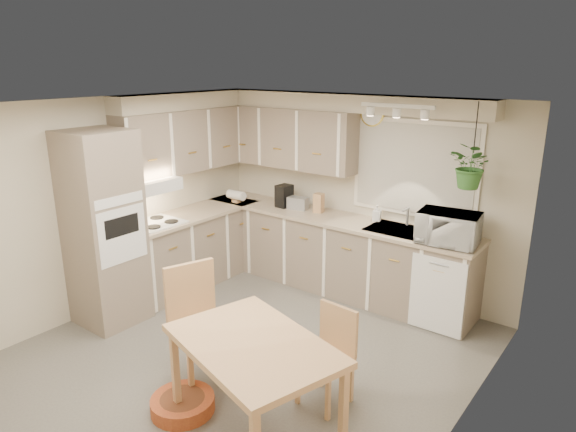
% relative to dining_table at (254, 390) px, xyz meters
% --- Properties ---
extents(floor, '(4.20, 4.20, 0.00)m').
position_rel_dining_table_xyz_m(floor, '(-0.81, 0.84, -0.40)').
color(floor, '#68655C').
rests_on(floor, ground).
extents(ceiling, '(4.20, 4.20, 0.00)m').
position_rel_dining_table_xyz_m(ceiling, '(-0.81, 0.84, 2.00)').
color(ceiling, white).
rests_on(ceiling, wall_back).
extents(wall_back, '(4.00, 0.04, 2.40)m').
position_rel_dining_table_xyz_m(wall_back, '(-0.81, 2.94, 0.80)').
color(wall_back, beige).
rests_on(wall_back, floor).
extents(wall_front, '(4.00, 0.04, 2.40)m').
position_rel_dining_table_xyz_m(wall_front, '(-0.81, -1.26, 0.80)').
color(wall_front, beige).
rests_on(wall_front, floor).
extents(wall_left, '(0.04, 4.20, 2.40)m').
position_rel_dining_table_xyz_m(wall_left, '(-2.81, 0.84, 0.80)').
color(wall_left, beige).
rests_on(wall_left, floor).
extents(wall_right, '(0.04, 4.20, 2.40)m').
position_rel_dining_table_xyz_m(wall_right, '(1.19, 0.84, 0.80)').
color(wall_right, beige).
rests_on(wall_right, floor).
extents(base_cab_left, '(0.60, 1.85, 0.90)m').
position_rel_dining_table_xyz_m(base_cab_left, '(-2.51, 1.71, 0.05)').
color(base_cab_left, gray).
rests_on(base_cab_left, floor).
extents(base_cab_back, '(3.60, 0.60, 0.90)m').
position_rel_dining_table_xyz_m(base_cab_back, '(-1.01, 2.64, 0.05)').
color(base_cab_back, gray).
rests_on(base_cab_back, floor).
extents(counter_left, '(0.64, 1.89, 0.04)m').
position_rel_dining_table_xyz_m(counter_left, '(-2.50, 1.71, 0.52)').
color(counter_left, '#BEAC8A').
rests_on(counter_left, base_cab_left).
extents(counter_back, '(3.64, 0.64, 0.04)m').
position_rel_dining_table_xyz_m(counter_back, '(-1.01, 2.63, 0.52)').
color(counter_back, '#BEAC8A').
rests_on(counter_back, base_cab_back).
extents(oven_stack, '(0.65, 0.65, 2.10)m').
position_rel_dining_table_xyz_m(oven_stack, '(-2.49, 0.46, 0.65)').
color(oven_stack, gray).
rests_on(oven_stack, floor).
extents(wall_oven_face, '(0.02, 0.56, 0.58)m').
position_rel_dining_table_xyz_m(wall_oven_face, '(-2.17, 0.46, 0.65)').
color(wall_oven_face, white).
rests_on(wall_oven_face, oven_stack).
extents(upper_cab_left, '(0.35, 2.00, 0.75)m').
position_rel_dining_table_xyz_m(upper_cab_left, '(-2.64, 1.84, 1.42)').
color(upper_cab_left, gray).
rests_on(upper_cab_left, wall_left).
extents(upper_cab_back, '(2.00, 0.35, 0.75)m').
position_rel_dining_table_xyz_m(upper_cab_back, '(-1.81, 2.76, 1.42)').
color(upper_cab_back, gray).
rests_on(upper_cab_back, wall_back).
extents(soffit_left, '(0.30, 2.00, 0.20)m').
position_rel_dining_table_xyz_m(soffit_left, '(-2.66, 1.84, 1.90)').
color(soffit_left, beige).
rests_on(soffit_left, wall_left).
extents(soffit_back, '(3.60, 0.30, 0.20)m').
position_rel_dining_table_xyz_m(soffit_back, '(-1.01, 2.79, 1.90)').
color(soffit_back, beige).
rests_on(soffit_back, wall_back).
extents(cooktop, '(0.52, 0.58, 0.02)m').
position_rel_dining_table_xyz_m(cooktop, '(-2.49, 1.14, 0.54)').
color(cooktop, white).
rests_on(cooktop, counter_left).
extents(range_hood, '(0.40, 0.60, 0.14)m').
position_rel_dining_table_xyz_m(range_hood, '(-2.51, 1.14, 1.00)').
color(range_hood, white).
rests_on(range_hood, upper_cab_left).
extents(window_blinds, '(1.40, 0.02, 1.00)m').
position_rel_dining_table_xyz_m(window_blinds, '(-0.11, 2.91, 1.20)').
color(window_blinds, beige).
rests_on(window_blinds, wall_back).
extents(window_frame, '(1.50, 0.02, 1.10)m').
position_rel_dining_table_xyz_m(window_frame, '(-0.11, 2.92, 1.20)').
color(window_frame, white).
rests_on(window_frame, wall_back).
extents(sink, '(0.70, 0.48, 0.10)m').
position_rel_dining_table_xyz_m(sink, '(-0.11, 2.64, 0.50)').
color(sink, '#9EA1A5').
rests_on(sink, counter_back).
extents(dishwasher_front, '(0.58, 0.02, 0.83)m').
position_rel_dining_table_xyz_m(dishwasher_front, '(0.49, 2.33, 0.02)').
color(dishwasher_front, white).
rests_on(dishwasher_front, base_cab_back).
extents(track_light_bar, '(0.80, 0.04, 0.04)m').
position_rel_dining_table_xyz_m(track_light_bar, '(-0.11, 2.39, 1.93)').
color(track_light_bar, white).
rests_on(track_light_bar, ceiling).
extents(wall_clock, '(0.30, 0.03, 0.30)m').
position_rel_dining_table_xyz_m(wall_clock, '(-0.66, 2.91, 1.78)').
color(wall_clock, '#ECCF53').
rests_on(wall_clock, wall_back).
extents(dining_table, '(1.47, 1.18, 0.81)m').
position_rel_dining_table_xyz_m(dining_table, '(0.00, 0.00, 0.00)').
color(dining_table, tan).
rests_on(dining_table, floor).
extents(chair_left, '(0.63, 0.63, 1.05)m').
position_rel_dining_table_xyz_m(chair_left, '(-0.86, 0.28, 0.12)').
color(chair_left, tan).
rests_on(chair_left, floor).
extents(chair_back, '(0.42, 0.42, 0.83)m').
position_rel_dining_table_xyz_m(chair_back, '(0.20, 0.66, 0.01)').
color(chair_back, tan).
rests_on(chair_back, floor).
extents(braided_rug, '(1.47, 1.29, 0.01)m').
position_rel_dining_table_xyz_m(braided_rug, '(-0.89, 1.17, -0.40)').
color(braided_rug, black).
rests_on(braided_rug, floor).
extents(pet_bed, '(0.55, 0.55, 0.12)m').
position_rel_dining_table_xyz_m(pet_bed, '(-0.66, -0.14, -0.34)').
color(pet_bed, '#AE5422').
rests_on(pet_bed, floor).
extents(microwave, '(0.64, 0.41, 0.41)m').
position_rel_dining_table_xyz_m(microwave, '(0.47, 2.54, 0.74)').
color(microwave, white).
rests_on(microwave, counter_back).
extents(soap_bottle, '(0.13, 0.21, 0.09)m').
position_rel_dining_table_xyz_m(soap_bottle, '(-0.48, 2.79, 0.58)').
color(soap_bottle, white).
rests_on(soap_bottle, counter_back).
extents(hanging_plant, '(0.56, 0.58, 0.36)m').
position_rel_dining_table_xyz_m(hanging_plant, '(0.65, 2.54, 1.33)').
color(hanging_plant, '#316829').
rests_on(hanging_plant, ceiling).
extents(coffee_maker, '(0.18, 0.21, 0.29)m').
position_rel_dining_table_xyz_m(coffee_maker, '(-1.75, 2.64, 0.68)').
color(coffee_maker, black).
rests_on(coffee_maker, counter_back).
extents(toaster, '(0.28, 0.19, 0.15)m').
position_rel_dining_table_xyz_m(toaster, '(-1.54, 2.66, 0.61)').
color(toaster, '#9EA1A5').
rests_on(toaster, counter_back).
extents(knife_block, '(0.12, 0.12, 0.24)m').
position_rel_dining_table_xyz_m(knife_block, '(-1.24, 2.69, 0.66)').
color(knife_block, tan).
rests_on(knife_block, counter_back).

